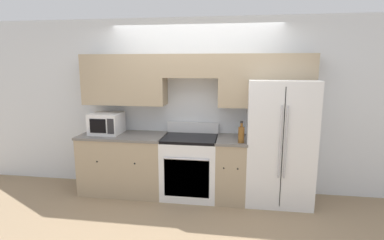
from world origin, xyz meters
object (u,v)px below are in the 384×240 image
Objects in this scene: bottle at (241,134)px; refrigerator at (279,141)px; oven_range at (190,166)px; microwave at (107,123)px.

refrigerator is at bearing 26.68° from bottle.
microwave is (-1.28, 0.04, 0.60)m from oven_range.
refrigerator is 5.89× the size of bottle.
bottle reaches higher than oven_range.
refrigerator is 3.91× the size of microwave.
oven_range is 0.94m from bottle.
oven_range is 1.41m from microwave.
refrigerator reaches higher than microwave.
oven_range is at bearing 164.23° from bottle.
bottle is at bearing -153.32° from refrigerator.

